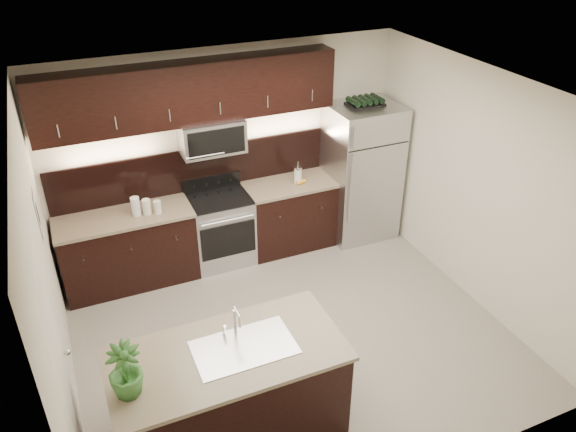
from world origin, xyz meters
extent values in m
plane|color=gray|center=(0.00, 0.00, 0.00)|extent=(4.50, 4.50, 0.00)
cube|color=beige|center=(0.00, 2.00, 1.35)|extent=(4.50, 0.02, 2.70)
cube|color=beige|center=(0.00, -2.00, 1.35)|extent=(4.50, 0.02, 2.70)
cube|color=beige|center=(-2.25, 0.00, 1.35)|extent=(0.02, 4.00, 2.70)
cube|color=beige|center=(2.25, 0.00, 1.35)|extent=(0.02, 4.00, 2.70)
cube|color=white|center=(0.00, 0.00, 2.70)|extent=(4.50, 4.00, 0.02)
cube|color=silver|center=(-2.23, -0.80, 1.01)|extent=(0.04, 0.80, 2.02)
sphere|color=silver|center=(-2.20, -0.48, 1.00)|extent=(0.06, 0.06, 0.06)
cube|color=black|center=(-2.24, 0.75, 1.65)|extent=(0.01, 0.32, 0.46)
cube|color=white|center=(-2.23, 0.75, 1.65)|extent=(0.00, 0.24, 0.36)
cube|color=black|center=(-1.42, 1.69, 0.45)|extent=(1.57, 0.62, 0.90)
cube|color=black|center=(0.71, 1.69, 0.45)|extent=(1.16, 0.62, 0.90)
cube|color=#B2B2B7|center=(-0.25, 1.69, 0.45)|extent=(0.76, 0.62, 0.90)
cube|color=black|center=(-0.25, 1.69, 0.92)|extent=(0.76, 0.60, 0.03)
cube|color=tan|center=(-1.42, 1.69, 0.92)|extent=(1.59, 0.65, 0.04)
cube|color=tan|center=(0.71, 1.69, 0.92)|extent=(1.18, 0.65, 0.04)
cube|color=black|center=(-0.46, 1.99, 1.22)|extent=(3.49, 0.02, 0.56)
cube|color=#B2B2B7|center=(-0.25, 1.80, 1.70)|extent=(0.76, 0.40, 0.40)
cube|color=black|center=(-0.46, 1.83, 2.25)|extent=(3.49, 0.33, 0.70)
cube|color=black|center=(-1.00, -0.94, 0.45)|extent=(1.90, 0.90, 0.90)
cube|color=tan|center=(-1.00, -0.94, 0.92)|extent=(1.96, 0.96, 0.04)
cube|color=silver|center=(-0.85, -0.94, 0.95)|extent=(0.84, 0.50, 0.01)
cylinder|color=silver|center=(-0.85, -0.73, 1.06)|extent=(0.03, 0.03, 0.24)
cylinder|color=silver|center=(-0.85, -0.80, 1.21)|extent=(0.02, 0.14, 0.02)
cylinder|color=silver|center=(-0.85, -0.87, 1.16)|extent=(0.02, 0.02, 0.10)
cube|color=#B2B2B7|center=(1.73, 1.63, 0.93)|extent=(0.90, 0.81, 1.86)
cube|color=black|center=(1.73, 1.63, 1.88)|extent=(0.46, 0.28, 0.03)
cylinder|color=black|center=(1.56, 1.63, 1.93)|extent=(0.08, 0.26, 0.08)
cylinder|color=black|center=(1.64, 1.63, 1.93)|extent=(0.08, 0.26, 0.08)
cylinder|color=black|center=(1.73, 1.63, 1.93)|extent=(0.08, 0.26, 0.08)
cylinder|color=black|center=(1.82, 1.63, 1.93)|extent=(0.08, 0.26, 0.08)
cylinder|color=black|center=(1.91, 1.63, 1.93)|extent=(0.08, 0.26, 0.08)
imported|color=#306629|center=(-1.81, -1.05, 1.17)|extent=(0.32, 0.32, 0.46)
cylinder|color=silver|center=(-1.26, 1.64, 1.05)|extent=(0.10, 0.10, 0.23)
cylinder|color=silver|center=(-1.14, 1.61, 1.03)|extent=(0.09, 0.09, 0.19)
cylinder|color=silver|center=(-1.02, 1.58, 1.02)|extent=(0.09, 0.09, 0.16)
cylinder|color=silver|center=(0.81, 1.64, 1.04)|extent=(0.10, 0.10, 0.20)
cylinder|color=silver|center=(0.81, 1.64, 1.15)|extent=(0.10, 0.10, 0.02)
cylinder|color=silver|center=(0.81, 1.64, 1.20)|extent=(0.01, 0.01, 0.08)
ellipsoid|color=orange|center=(0.79, 1.61, 0.96)|extent=(0.19, 0.17, 0.05)
camera|label=1|loc=(-1.90, -4.28, 4.24)|focal=35.00mm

